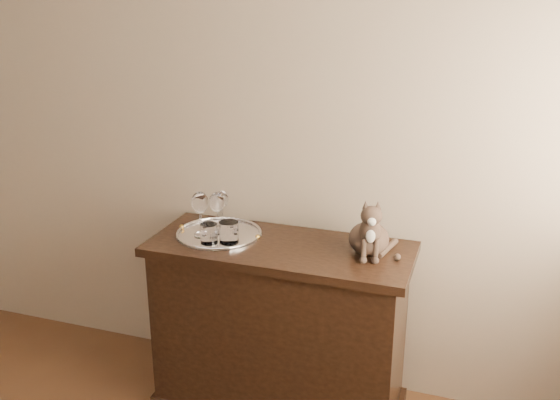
% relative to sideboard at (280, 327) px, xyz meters
% --- Properties ---
extents(wall_back, '(4.00, 0.10, 2.70)m').
position_rel_sideboard_xyz_m(wall_back, '(-0.60, 0.31, 0.93)').
color(wall_back, '#BCA98D').
rests_on(wall_back, ground).
extents(sideboard, '(1.20, 0.50, 0.85)m').
position_rel_sideboard_xyz_m(sideboard, '(0.00, 0.00, 0.00)').
color(sideboard, black).
rests_on(sideboard, ground).
extents(tray, '(0.40, 0.40, 0.01)m').
position_rel_sideboard_xyz_m(tray, '(-0.31, 0.02, 0.43)').
color(tray, white).
rests_on(tray, sideboard).
extents(wine_glass_b, '(0.07, 0.07, 0.17)m').
position_rel_sideboard_xyz_m(wine_glass_b, '(-0.34, 0.13, 0.52)').
color(wine_glass_b, silver).
rests_on(wine_glass_b, tray).
extents(wine_glass_c, '(0.08, 0.08, 0.21)m').
position_rel_sideboard_xyz_m(wine_glass_c, '(-0.38, -0.03, 0.54)').
color(wine_glass_c, white).
rests_on(wine_glass_c, tray).
extents(wine_glass_d, '(0.07, 0.07, 0.20)m').
position_rel_sideboard_xyz_m(wine_glass_d, '(-0.32, 0.03, 0.53)').
color(wine_glass_d, white).
rests_on(wine_glass_d, tray).
extents(tumbler_a, '(0.09, 0.09, 0.10)m').
position_rel_sideboard_xyz_m(tumbler_a, '(-0.22, -0.06, 0.48)').
color(tumbler_a, silver).
rests_on(tumbler_a, tray).
extents(tumbler_b, '(0.08, 0.08, 0.09)m').
position_rel_sideboard_xyz_m(tumbler_b, '(-0.30, -0.10, 0.48)').
color(tumbler_b, silver).
rests_on(tumbler_b, tray).
extents(cat, '(0.32, 0.31, 0.27)m').
position_rel_sideboard_xyz_m(cat, '(0.40, 0.04, 0.56)').
color(cat, '#4D402E').
rests_on(cat, sideboard).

